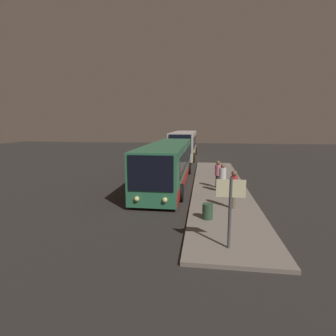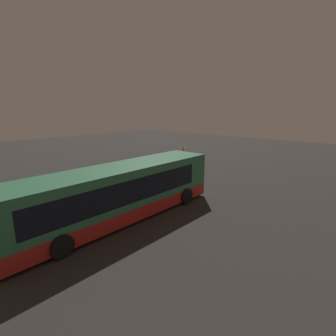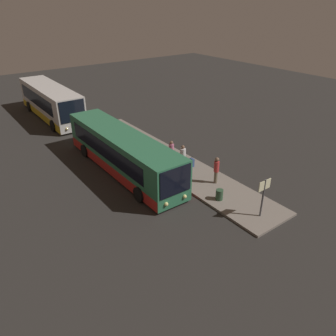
{
  "view_description": "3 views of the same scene",
  "coord_description": "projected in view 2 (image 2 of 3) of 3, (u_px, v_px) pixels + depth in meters",
  "views": [
    {
      "loc": [
        16.96,
        2.2,
        4.06
      ],
      "look_at": [
        3.94,
        0.42,
        1.85
      ],
      "focal_mm": 28.0,
      "sensor_mm": 36.0,
      "label": 1
    },
    {
      "loc": [
        -8.39,
        -10.46,
        5.66
      ],
      "look_at": [
        3.94,
        0.42,
        1.85
      ],
      "focal_mm": 28.0,
      "sensor_mm": 36.0,
      "label": 2
    },
    {
      "loc": [
        17.78,
        -9.82,
        10.81
      ],
      "look_at": [
        3.94,
        0.42,
        1.85
      ],
      "focal_mm": 35.0,
      "sensor_mm": 36.0,
      "label": 3
    }
  ],
  "objects": [
    {
      "name": "passenger_waiting",
      "position": [
        114.0,
        179.0,
        17.34
      ],
      "size": [
        0.58,
        0.58,
        1.66
      ],
      "rotation": [
        0.0,
        0.0,
        -0.85
      ],
      "color": "#2D2D33",
      "rests_on": "platform"
    },
    {
      "name": "trash_bin",
      "position": [
        169.0,
        176.0,
        20.25
      ],
      "size": [
        0.44,
        0.44,
        0.65
      ],
      "color": "#2D4C33",
      "rests_on": "platform"
    },
    {
      "name": "platform",
      "position": [
        92.0,
        200.0,
        16.23
      ],
      "size": [
        20.0,
        3.3,
        0.14
      ],
      "color": "slate",
      "rests_on": "ground"
    },
    {
      "name": "passenger_with_bags",
      "position": [
        102.0,
        183.0,
        16.44
      ],
      "size": [
        0.49,
        0.49,
        1.69
      ],
      "rotation": [
        0.0,
        0.0,
        2.75
      ],
      "color": "#2D2D33",
      "rests_on": "platform"
    },
    {
      "name": "passenger_boarding",
      "position": [
        144.0,
        169.0,
        19.73
      ],
      "size": [
        0.46,
        0.46,
        1.81
      ],
      "rotation": [
        0.0,
        0.0,
        2.15
      ],
      "color": "#6B604C",
      "rests_on": "platform"
    },
    {
      "name": "suitcase",
      "position": [
        112.0,
        185.0,
        18.09
      ],
      "size": [
        0.35,
        0.2,
        0.84
      ],
      "color": "#334C7F",
      "rests_on": "platform"
    },
    {
      "name": "ground",
      "position": [
        126.0,
        215.0,
        14.15
      ],
      "size": [
        80.0,
        80.0,
        0.0
      ],
      "primitive_type": "plane",
      "color": "#2B2826"
    },
    {
      "name": "bus_lead",
      "position": [
        118.0,
        194.0,
        13.28
      ],
      "size": [
        12.16,
        2.71,
        2.77
      ],
      "color": "#2D704C",
      "rests_on": "ground"
    },
    {
      "name": "sign_post",
      "position": [
        183.0,
        156.0,
        22.25
      ],
      "size": [
        0.1,
        0.9,
        2.29
      ],
      "color": "#4C4C51",
      "rests_on": "platform"
    }
  ]
}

